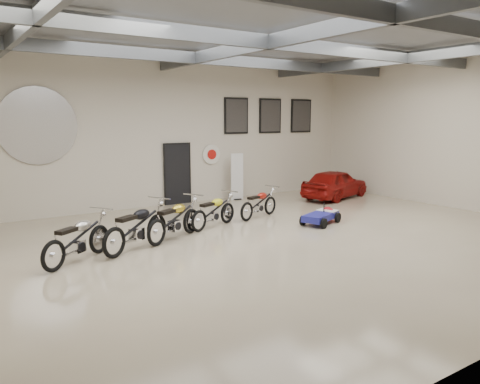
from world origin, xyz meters
TOP-DOWN VIEW (x-y plane):
  - floor at (0.00, 0.00)m, footprint 16.00×12.00m
  - ceiling at (0.00, 0.00)m, footprint 16.00×12.00m
  - back_wall at (0.00, 6.00)m, footprint 16.00×0.02m
  - right_wall at (8.00, 0.00)m, footprint 0.02×12.00m
  - ceiling_beams at (0.00, 0.00)m, footprint 15.80×11.80m
  - door at (0.50, 5.95)m, footprint 0.92×0.08m
  - logo_plaque at (-4.00, 5.95)m, footprint 2.30×0.06m
  - poster_left at (3.00, 5.96)m, footprint 1.05×0.08m
  - poster_mid at (4.60, 5.96)m, footprint 1.05×0.08m
  - poster_right at (6.20, 5.96)m, footprint 1.05×0.08m
  - oil_sign at (1.90, 5.95)m, footprint 0.72×0.10m
  - banner_stand at (2.73, 5.50)m, footprint 0.51×0.27m
  - motorcycle_silver at (-4.28, 0.99)m, footprint 2.00×1.65m
  - motorcycle_black at (-2.89, 1.18)m, footprint 2.21×1.63m
  - motorcycle_gold at (-1.74, 1.55)m, footprint 2.10×1.49m
  - motorcycle_yellow at (-0.27, 2.12)m, footprint 1.93×1.21m
  - motorcycle_red at (1.53, 2.45)m, footprint 1.85×1.09m
  - go_kart at (2.64, 0.82)m, footprint 1.79×1.27m
  - vintage_car at (6.00, 3.69)m, footprint 2.14×3.48m

SIDE VIEW (x-z plane):
  - floor at x=0.00m, z-range -0.01..0.01m
  - go_kart at x=2.64m, z-range 0.00..0.59m
  - motorcycle_red at x=1.53m, z-range 0.00..0.92m
  - motorcycle_yellow at x=-0.27m, z-range 0.00..0.96m
  - motorcycle_silver at x=-4.28m, z-range 0.00..1.04m
  - motorcycle_gold at x=-1.74m, z-range 0.00..1.06m
  - vintage_car at x=6.00m, z-range 0.00..1.11m
  - motorcycle_black at x=-2.89m, z-range 0.00..1.12m
  - banner_stand at x=2.73m, z-range 0.00..1.78m
  - door at x=0.50m, z-range 0.00..2.10m
  - oil_sign at x=1.90m, z-range 1.34..2.06m
  - back_wall at x=0.00m, z-range 0.00..5.00m
  - right_wall at x=8.00m, z-range 0.00..5.00m
  - logo_plaque at x=-4.00m, z-range 2.22..3.38m
  - poster_left at x=3.00m, z-range 2.42..3.78m
  - poster_mid at x=4.60m, z-range 2.42..3.78m
  - poster_right at x=6.20m, z-range 2.42..3.78m
  - ceiling_beams at x=0.00m, z-range 4.59..4.91m
  - ceiling at x=0.00m, z-range 5.00..5.00m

